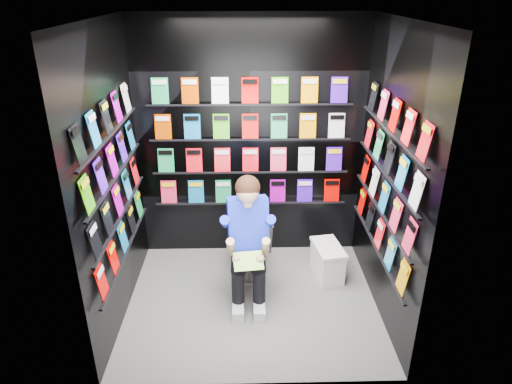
{
  "coord_description": "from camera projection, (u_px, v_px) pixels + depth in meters",
  "views": [
    {
      "loc": [
        -0.05,
        -3.61,
        2.84
      ],
      "look_at": [
        0.04,
        0.15,
        1.11
      ],
      "focal_mm": 32.0,
      "sensor_mm": 36.0,
      "label": 1
    }
  ],
  "objects": [
    {
      "name": "floor",
      "position": [
        252.0,
        302.0,
        4.46
      ],
      "size": [
        2.4,
        2.4,
        0.0
      ],
      "primitive_type": "plane",
      "color": "slate",
      "rests_on": "ground"
    },
    {
      "name": "reader",
      "position": [
        248.0,
        224.0,
        4.31
      ],
      "size": [
        0.59,
        0.8,
        1.38
      ],
      "primitive_type": null,
      "rotation": [
        0.0,
        0.0,
        0.11
      ],
      "color": "#0B1EED",
      "rests_on": "toilet"
    },
    {
      "name": "wall_front",
      "position": [
        254.0,
        239.0,
        3.01
      ],
      "size": [
        2.4,
        0.04,
        2.6
      ],
      "primitive_type": "cube",
      "color": "black",
      "rests_on": "floor"
    },
    {
      "name": "held_comic",
      "position": [
        248.0,
        261.0,
        4.07
      ],
      "size": [
        0.28,
        0.18,
        0.11
      ],
      "primitive_type": "cube",
      "rotation": [
        -0.96,
        0.0,
        0.11
      ],
      "color": "green",
      "rests_on": "reader"
    },
    {
      "name": "longbox",
      "position": [
        327.0,
        262.0,
        4.8
      ],
      "size": [
        0.31,
        0.47,
        0.33
      ],
      "primitive_type": "cube",
      "rotation": [
        0.0,
        0.0,
        0.17
      ],
      "color": "white",
      "rests_on": "floor"
    },
    {
      "name": "longbox_lid",
      "position": [
        328.0,
        248.0,
        4.72
      ],
      "size": [
        0.34,
        0.5,
        0.03
      ],
      "primitive_type": "cube",
      "rotation": [
        0.0,
        0.0,
        0.17
      ],
      "color": "white",
      "rests_on": "longbox"
    },
    {
      "name": "wall_right",
      "position": [
        390.0,
        178.0,
        3.95
      ],
      "size": [
        0.04,
        2.0,
        2.6
      ],
      "primitive_type": "cube",
      "color": "black",
      "rests_on": "floor"
    },
    {
      "name": "toilet",
      "position": [
        248.0,
        240.0,
        4.82
      ],
      "size": [
        0.5,
        0.79,
        0.73
      ],
      "primitive_type": "imported",
      "rotation": [
        0.0,
        0.0,
        3.25
      ],
      "color": "white",
      "rests_on": "floor"
    },
    {
      "name": "wall_back",
      "position": [
        250.0,
        143.0,
        4.83
      ],
      "size": [
        2.4,
        0.04,
        2.6
      ],
      "primitive_type": "cube",
      "color": "black",
      "rests_on": "floor"
    },
    {
      "name": "ceiling",
      "position": [
        251.0,
        19.0,
        3.38
      ],
      "size": [
        2.4,
        2.4,
        0.0
      ],
      "primitive_type": "plane",
      "color": "white",
      "rests_on": "floor"
    },
    {
      "name": "comics_right",
      "position": [
        387.0,
        178.0,
        3.94
      ],
      "size": [
        0.06,
        1.7,
        1.37
      ],
      "primitive_type": null,
      "color": "#E30400",
      "rests_on": "wall_right"
    },
    {
      "name": "wall_left",
      "position": [
        112.0,
        181.0,
        3.89
      ],
      "size": [
        0.04,
        2.0,
        2.6
      ],
      "primitive_type": "cube",
      "color": "black",
      "rests_on": "floor"
    },
    {
      "name": "comics_back",
      "position": [
        250.0,
        143.0,
        4.8
      ],
      "size": [
        2.1,
        0.06,
        1.37
      ],
      "primitive_type": null,
      "color": "#E30400",
      "rests_on": "wall_back"
    },
    {
      "name": "comics_left",
      "position": [
        115.0,
        181.0,
        3.89
      ],
      "size": [
        0.06,
        1.7,
        1.37
      ],
      "primitive_type": null,
      "color": "#E30400",
      "rests_on": "wall_left"
    }
  ]
}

